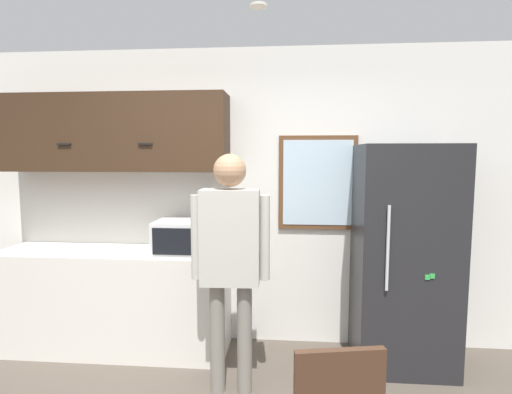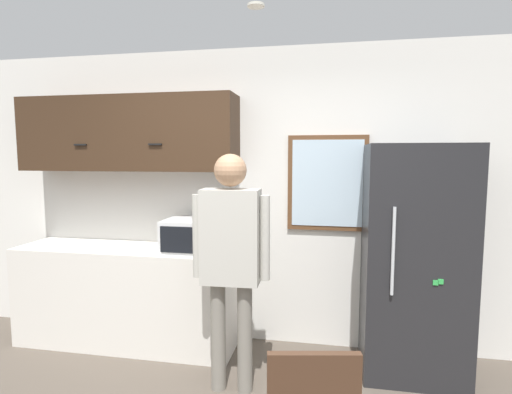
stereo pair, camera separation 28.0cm
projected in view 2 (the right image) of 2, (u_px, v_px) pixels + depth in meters
back_wall at (260, 198)px, 3.69m from camera, size 6.00×0.06×2.70m
counter at (128, 295)px, 3.70m from camera, size 2.02×0.57×0.91m
upper_cabinets at (128, 134)px, 3.64m from camera, size 2.02×0.39×0.67m
microwave at (192, 235)px, 3.50m from camera, size 0.46×0.42×0.28m
person at (231, 249)px, 2.87m from camera, size 0.57×0.24×1.76m
refrigerator at (414, 261)px, 3.15m from camera, size 0.77×0.66×1.83m
window at (327, 183)px, 3.52m from camera, size 0.70×0.05×0.84m
ceiling_light at (256, 6)px, 2.50m from camera, size 0.11×0.11×0.01m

